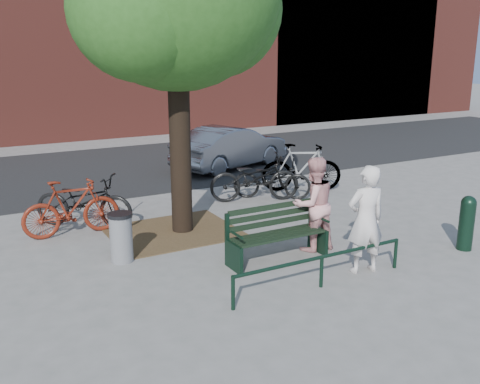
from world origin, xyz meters
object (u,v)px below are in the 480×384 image
litter_bin (121,237)px  bicycle_c (272,179)px  park_bench (275,232)px  bollard (467,221)px  parked_car (231,147)px  person_left (366,220)px  person_right (313,204)px

litter_bin → bicycle_c: bearing=26.1°
park_bench → bollard: bearing=-21.4°
bollard → bicycle_c: (-1.20, 4.52, -0.04)m
bollard → parked_car: parked_car is taller
park_bench → person_left: person_left is taller
person_left → litter_bin: (-3.26, 2.29, -0.44)m
person_left → bicycle_c: (1.05, 4.39, -0.39)m
person_right → parked_car: 7.02m
bicycle_c → parked_car: 3.63m
person_left → parked_car: 8.15m
person_right → litter_bin: size_ratio=1.98×
person_right → bicycle_c: size_ratio=0.91×
litter_bin → parked_car: size_ratio=0.22×
park_bench → bicycle_c: size_ratio=0.94×
person_right → bicycle_c: bearing=-107.8°
person_left → bollard: size_ratio=1.76×
bollard → litter_bin: bearing=156.3°
bollard → park_bench: bearing=158.6°
bollard → person_left: bearing=176.8°
person_left → bollard: bearing=-173.1°
litter_bin → park_bench: bearing=-26.7°
litter_bin → bollard: bearing=-23.7°
park_bench → parked_car: parked_car is taller
person_right → bicycle_c: 3.42m
park_bench → person_right: (0.83, 0.07, 0.36)m
park_bench → person_left: size_ratio=1.00×
person_left → litter_bin: person_left is taller
bollard → parked_car: 8.08m
park_bench → bicycle_c: bearing=58.6°
park_bench → person_left: bearing=-49.9°
parked_car → bicycle_c: bearing=148.3°
person_right → bollard: person_right is taller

